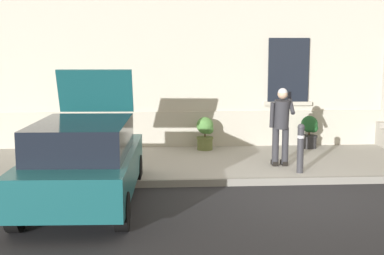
# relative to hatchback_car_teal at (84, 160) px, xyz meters

# --- Properties ---
(ground_plane) EXTENTS (80.00, 80.00, 0.00)m
(ground_plane) POSITION_rel_hatchback_car_teal_xyz_m (4.05, 0.18, -0.80)
(ground_plane) COLOR #232326
(sidewalk) EXTENTS (24.00, 3.60, 0.15)m
(sidewalk) POSITION_rel_hatchback_car_teal_xyz_m (4.05, 2.98, -0.72)
(sidewalk) COLOR #99968E
(sidewalk) RESTS_ON ground
(curb_edge) EXTENTS (24.00, 0.12, 0.15)m
(curb_edge) POSITION_rel_hatchback_car_teal_xyz_m (4.05, 1.12, -0.72)
(curb_edge) COLOR gray
(curb_edge) RESTS_ON ground
(building_facade) EXTENTS (24.00, 1.52, 7.50)m
(building_facade) POSITION_rel_hatchback_car_teal_xyz_m (4.06, 5.47, 2.93)
(building_facade) COLOR beige
(building_facade) RESTS_ON ground
(hatchback_car_teal) EXTENTS (1.92, 4.13, 2.34)m
(hatchback_car_teal) POSITION_rel_hatchback_car_teal_xyz_m (0.00, 0.00, 0.00)
(hatchback_car_teal) COLOR #165156
(hatchback_car_teal) RESTS_ON ground
(bollard_near_person) EXTENTS (0.15, 0.15, 1.04)m
(bollard_near_person) POSITION_rel_hatchback_car_teal_xyz_m (4.28, 1.53, -0.09)
(bollard_near_person) COLOR #333338
(bollard_near_person) RESTS_ON sidewalk
(bollard_far_left) EXTENTS (0.15, 0.15, 1.04)m
(bollard_far_left) POSITION_rel_hatchback_car_teal_xyz_m (0.28, 1.53, -0.09)
(bollard_far_left) COLOR #333338
(bollard_far_left) RESTS_ON sidewalk
(person_on_phone) EXTENTS (0.51, 0.48, 1.75)m
(person_on_phone) POSITION_rel_hatchback_car_teal_xyz_m (4.02, 2.20, 0.35)
(person_on_phone) COLOR #2D2D33
(person_on_phone) RESTS_ON sidewalk
(planter_terracotta) EXTENTS (0.44, 0.44, 0.86)m
(planter_terracotta) POSITION_rel_hatchback_car_teal_xyz_m (-0.26, 4.24, -0.19)
(planter_terracotta) COLOR #B25B38
(planter_terracotta) RESTS_ON sidewalk
(planter_olive) EXTENTS (0.44, 0.44, 0.86)m
(planter_olive) POSITION_rel_hatchback_car_teal_xyz_m (2.52, 4.25, -0.19)
(planter_olive) COLOR #606B38
(planter_olive) RESTS_ON sidewalk
(planter_charcoal) EXTENTS (0.44, 0.44, 0.86)m
(planter_charcoal) POSITION_rel_hatchback_car_teal_xyz_m (5.31, 4.32, -0.19)
(planter_charcoal) COLOR #2D2D30
(planter_charcoal) RESTS_ON sidewalk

